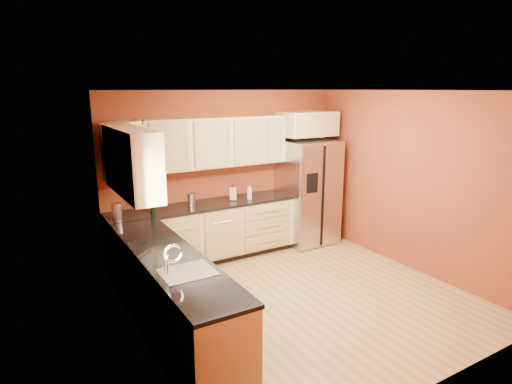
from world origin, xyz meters
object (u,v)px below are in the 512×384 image
at_px(refrigerator, 307,192).
at_px(soap_dispenser, 249,192).
at_px(canister_left, 117,211).
at_px(knife_block, 233,194).
at_px(wine_bottle_a, 152,202).

height_order(refrigerator, soap_dispenser, refrigerator).
height_order(canister_left, soap_dispenser, soap_dispenser).
xyz_separation_m(canister_left, soap_dispenser, (2.05, -0.00, 0.00)).
xyz_separation_m(refrigerator, soap_dispenser, (-1.15, -0.01, 0.14)).
relative_size(refrigerator, knife_block, 8.67).
relative_size(refrigerator, soap_dispenser, 8.32).
xyz_separation_m(refrigerator, wine_bottle_a, (-2.70, 0.02, 0.18)).
xyz_separation_m(knife_block, soap_dispenser, (0.25, -0.08, 0.00)).
distance_m(knife_block, soap_dispenser, 0.27).
xyz_separation_m(wine_bottle_a, knife_block, (1.30, 0.05, -0.05)).
distance_m(refrigerator, canister_left, 3.20).
bearing_deg(canister_left, knife_block, 2.54).
xyz_separation_m(wine_bottle_a, soap_dispenser, (1.55, -0.03, -0.05)).
bearing_deg(wine_bottle_a, knife_block, 2.12).
height_order(canister_left, wine_bottle_a, wine_bottle_a).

